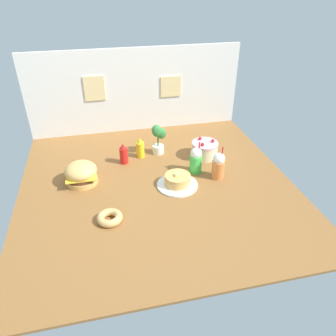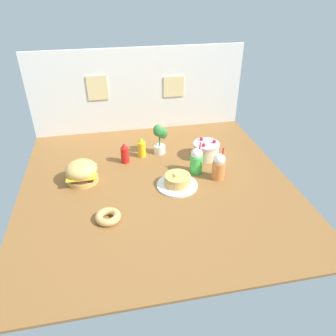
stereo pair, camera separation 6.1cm
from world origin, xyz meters
name	(u,v)px [view 2 (the right image)]	position (x,y,z in m)	size (l,w,h in m)	color
ground_plane	(157,185)	(0.00, 0.00, -0.01)	(2.17, 2.17, 0.02)	brown
back_wall	(139,90)	(0.00, 1.08, 0.43)	(2.17, 0.04, 0.85)	silver
burger	(82,172)	(-0.59, 0.16, 0.09)	(0.26, 0.26, 0.19)	#DBA859
pancake_stack	(177,181)	(0.16, -0.05, 0.04)	(0.33, 0.33, 0.12)	white
layer_cake	(206,150)	(0.52, 0.34, 0.07)	(0.24, 0.24, 0.18)	beige
ketchup_bottle	(125,153)	(-0.22, 0.40, 0.09)	(0.07, 0.07, 0.19)	red
mustard_bottle	(142,148)	(-0.06, 0.47, 0.09)	(0.07, 0.07, 0.19)	yellow
cream_soda_cup	(196,161)	(0.36, 0.11, 0.11)	(0.11, 0.11, 0.29)	green
orange_float_cup	(219,166)	(0.51, -0.01, 0.11)	(0.11, 0.11, 0.29)	orange
donut_pink_glaze	(108,216)	(-0.41, -0.36, 0.03)	(0.18, 0.18, 0.05)	tan
potted_plant	(160,138)	(0.11, 0.51, 0.16)	(0.14, 0.12, 0.30)	white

